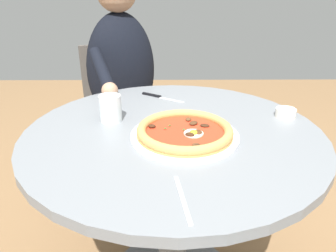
{
  "coord_description": "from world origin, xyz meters",
  "views": [
    {
      "loc": [
        -0.02,
        -0.96,
        1.17
      ],
      "look_at": [
        -0.02,
        -0.01,
        0.73
      ],
      "focal_mm": 34.72,
      "sensor_mm": 36.0,
      "label": 1
    }
  ],
  "objects": [
    {
      "name": "dining_table",
      "position": [
        0.0,
        0.0,
        0.54
      ],
      "size": [
        0.97,
        0.97,
        0.72
      ],
      "color": "gray",
      "rests_on": "ground"
    },
    {
      "name": "pizza_on_plate",
      "position": [
        0.03,
        -0.05,
        0.74
      ],
      "size": [
        0.34,
        0.34,
        0.04
      ],
      "color": "white",
      "rests_on": "dining_table"
    },
    {
      "name": "water_glass",
      "position": [
        -0.21,
        0.08,
        0.76
      ],
      "size": [
        0.08,
        0.08,
        0.09
      ],
      "color": "silver",
      "rests_on": "dining_table"
    },
    {
      "name": "steak_knife",
      "position": [
        -0.06,
        0.32,
        0.72
      ],
      "size": [
        0.18,
        0.12,
        0.01
      ],
      "color": "silver",
      "rests_on": "dining_table"
    },
    {
      "name": "ramekin_capers",
      "position": [
        0.4,
        0.11,
        0.73
      ],
      "size": [
        0.07,
        0.07,
        0.03
      ],
      "color": "white",
      "rests_on": "dining_table"
    },
    {
      "name": "fork_utensil",
      "position": [
        0.01,
        -0.36,
        0.72
      ],
      "size": [
        0.04,
        0.18,
        0.0
      ],
      "color": "#BCBCC1",
      "rests_on": "dining_table"
    },
    {
      "name": "diner_person",
      "position": [
        -0.25,
        0.68,
        0.53
      ],
      "size": [
        0.42,
        0.56,
        1.21
      ],
      "color": "#282833",
      "rests_on": "ground"
    },
    {
      "name": "cafe_chair_diner",
      "position": [
        -0.3,
        0.81,
        0.5
      ],
      "size": [
        0.51,
        0.51,
        0.83
      ],
      "color": "#504A45",
      "rests_on": "ground"
    }
  ]
}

